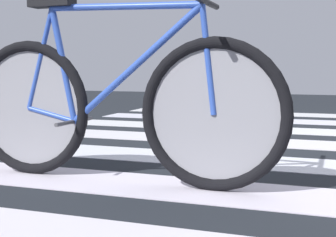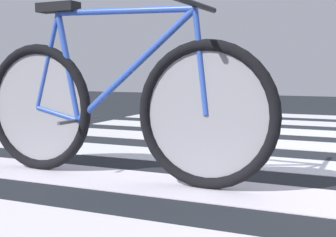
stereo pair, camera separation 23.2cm
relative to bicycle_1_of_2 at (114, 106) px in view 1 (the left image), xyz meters
name	(u,v)px [view 1 (the left image)]	position (x,y,z in m)	size (l,w,h in m)	color
bicycle_1_of_2	(114,106)	(0.00, 0.00, 0.00)	(1.74, 0.52, 0.93)	black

